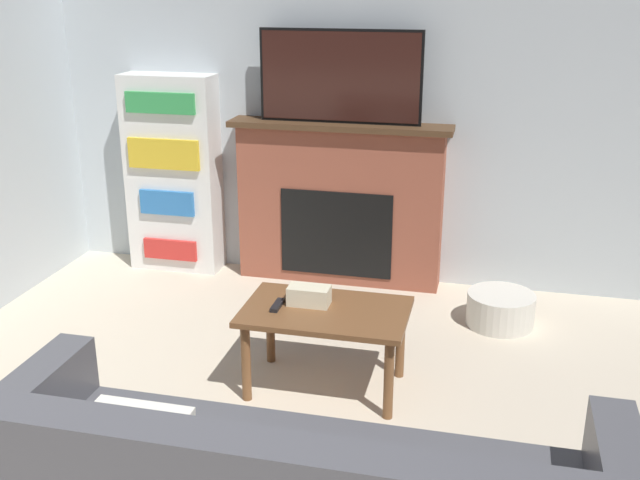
% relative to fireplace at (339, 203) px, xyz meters
% --- Properties ---
extents(wall_back, '(5.55, 0.06, 2.70)m').
position_rel_fireplace_xyz_m(wall_back, '(0.18, 0.14, 0.77)').
color(wall_back, silver).
rests_on(wall_back, ground_plane).
extents(fireplace, '(1.55, 0.28, 1.16)m').
position_rel_fireplace_xyz_m(fireplace, '(0.00, 0.00, 0.00)').
color(fireplace, brown).
rests_on(fireplace, ground_plane).
extents(tv, '(1.11, 0.03, 0.62)m').
position_rel_fireplace_xyz_m(tv, '(-0.00, -0.02, 0.89)').
color(tv, black).
rests_on(tv, fireplace).
extents(coffee_table, '(0.86, 0.55, 0.46)m').
position_rel_fireplace_xyz_m(coffee_table, '(0.25, -1.52, -0.19)').
color(coffee_table, brown).
rests_on(coffee_table, ground_plane).
extents(tissue_box, '(0.22, 0.12, 0.10)m').
position_rel_fireplace_xyz_m(tissue_box, '(0.15, -1.48, -0.07)').
color(tissue_box, beige).
rests_on(tissue_box, coffee_table).
extents(remote_control, '(0.04, 0.15, 0.02)m').
position_rel_fireplace_xyz_m(remote_control, '(0.00, -1.55, -0.11)').
color(remote_control, black).
rests_on(remote_control, coffee_table).
extents(bookshelf, '(0.68, 0.29, 1.45)m').
position_rel_fireplace_xyz_m(bookshelf, '(-1.25, -0.02, 0.14)').
color(bookshelf, white).
rests_on(bookshelf, ground_plane).
extents(storage_basket, '(0.43, 0.43, 0.21)m').
position_rel_fireplace_xyz_m(storage_basket, '(1.16, -0.50, -0.48)').
color(storage_basket, silver).
rests_on(storage_basket, ground_plane).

